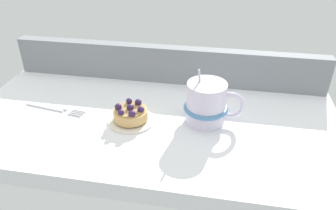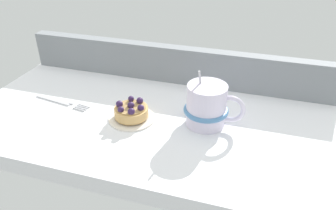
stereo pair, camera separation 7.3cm
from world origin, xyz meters
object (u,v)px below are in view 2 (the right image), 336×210
at_px(raspberry_tart, 131,110).
at_px(dessert_fork, 63,102).
at_px(coffee_mug, 207,106).
at_px(dessert_plate, 132,117).

height_order(raspberry_tart, dessert_fork, raspberry_tart).
bearing_deg(dessert_fork, coffee_mug, 2.06).
bearing_deg(dessert_fork, raspberry_tart, -5.49).
bearing_deg(raspberry_tart, dessert_fork, 174.51).
bearing_deg(dessert_plate, raspberry_tart, -84.03).
distance_m(dessert_plate, raspberry_tart, 0.02).
xyz_separation_m(coffee_mug, dessert_fork, (-0.36, -0.01, -0.04)).
bearing_deg(dessert_plate, dessert_fork, 174.58).
relative_size(dessert_plate, coffee_mug, 0.79).
relative_size(raspberry_tart, coffee_mug, 0.57).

